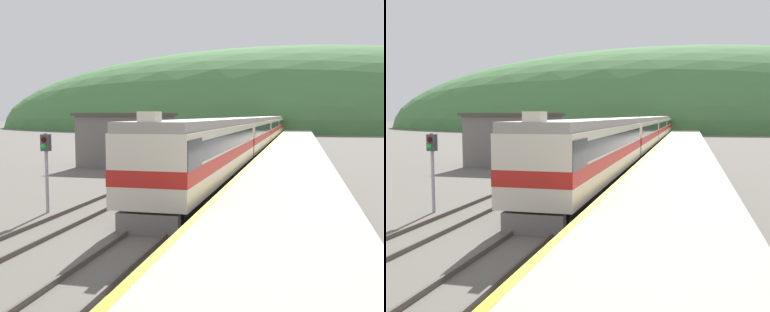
% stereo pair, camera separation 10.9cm
% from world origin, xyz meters
% --- Properties ---
extents(track_main, '(1.52, 180.00, 0.16)m').
position_xyz_m(track_main, '(0.00, 70.00, 0.08)').
color(track_main, '#4C443D').
rests_on(track_main, ground).
extents(track_siding, '(1.51, 180.00, 0.16)m').
position_xyz_m(track_siding, '(-3.81, 70.00, 0.08)').
color(track_siding, '#4C443D').
rests_on(track_siding, ground).
extents(platform, '(5.33, 140.00, 0.98)m').
position_xyz_m(platform, '(4.47, 50.00, 0.48)').
color(platform, '#ADA393').
rests_on(platform, ground).
extents(distant_hills, '(181.46, 81.66, 47.61)m').
position_xyz_m(distant_hills, '(0.00, 139.09, 0.00)').
color(distant_hills, '#477A42').
rests_on(distant_hills, ground).
extents(station_shed, '(7.49, 4.80, 4.33)m').
position_xyz_m(station_shed, '(-8.83, 36.97, 2.19)').
color(station_shed, slate).
rests_on(station_shed, ground).
extents(express_train_lead_car, '(2.94, 21.20, 4.28)m').
position_xyz_m(express_train_lead_car, '(0.00, 27.09, 2.15)').
color(express_train_lead_car, black).
rests_on(express_train_lead_car, ground).
extents(carriage_second, '(2.93, 20.00, 3.92)m').
position_xyz_m(carriage_second, '(0.00, 48.80, 2.14)').
color(carriage_second, black).
rests_on(carriage_second, ground).
extents(carriage_third, '(2.93, 20.00, 3.92)m').
position_xyz_m(carriage_third, '(0.00, 69.68, 2.14)').
color(carriage_third, black).
rests_on(carriage_third, ground).
extents(carriage_fourth, '(2.93, 20.00, 3.92)m').
position_xyz_m(carriage_fourth, '(0.00, 90.56, 2.14)').
color(carriage_fourth, black).
rests_on(carriage_fourth, ground).
extents(signal_post_siding, '(0.36, 0.42, 3.40)m').
position_xyz_m(signal_post_siding, '(-5.38, 19.37, 2.46)').
color(signal_post_siding, '#9E9EA3').
rests_on(signal_post_siding, ground).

